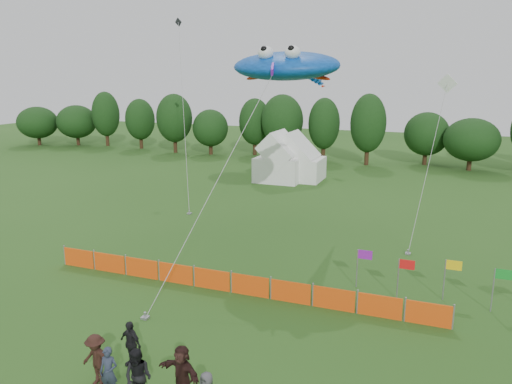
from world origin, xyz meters
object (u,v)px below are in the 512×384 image
(barrier_fence, at_px, (231,282))
(spectator_d, at_px, (130,343))
(stingray_kite, at_px, (289,66))
(spectator_c, at_px, (96,360))
(spectator_f, at_px, (182,372))
(tent_right, at_px, (297,161))
(spectator_b, at_px, (138,377))
(tent_left, at_px, (280,161))
(spectator_a, at_px, (109,372))

(barrier_fence, bearing_deg, spectator_d, -96.71)
(spectator_d, xyz_separation_m, stingray_kite, (0.98, 15.26, 9.80))
(spectator_c, bearing_deg, stingray_kite, 96.04)
(spectator_d, xyz_separation_m, spectator_f, (2.65, -1.00, 0.07))
(tent_right, distance_m, spectator_b, 35.70)
(spectator_c, distance_m, spectator_d, 1.44)
(spectator_d, bearing_deg, tent_right, 110.76)
(tent_left, height_order, tent_right, tent_left)
(spectator_b, xyz_separation_m, spectator_f, (1.13, 0.76, -0.02))
(spectator_f, xyz_separation_m, stingray_kite, (-1.67, 16.25, 9.73))
(tent_left, xyz_separation_m, stingray_kite, (6.15, -17.12, 8.69))
(tent_left, xyz_separation_m, spectator_c, (4.79, -33.76, -1.05))
(spectator_c, height_order, spectator_f, spectator_f)
(barrier_fence, relative_size, spectator_f, 10.79)
(spectator_a, relative_size, spectator_d, 0.99)
(spectator_a, height_order, spectator_f, spectator_f)
(tent_right, height_order, spectator_d, tent_right)
(spectator_a, xyz_separation_m, spectator_c, (-0.75, 0.33, 0.07))
(tent_right, height_order, spectator_c, tent_right)
(barrier_fence, xyz_separation_m, spectator_f, (1.83, -7.93, 0.42))
(spectator_a, bearing_deg, barrier_fence, 77.06)
(tent_left, relative_size, spectator_a, 2.62)
(barrier_fence, bearing_deg, tent_left, 103.25)
(stingray_kite, bearing_deg, spectator_c, -94.68)
(tent_right, xyz_separation_m, spectator_c, (3.41, -34.91, -0.90))
(spectator_b, height_order, spectator_f, spectator_b)
(barrier_fence, relative_size, spectator_a, 11.81)
(spectator_b, bearing_deg, spectator_a, 172.28)
(tent_left, xyz_separation_m, spectator_d, (5.18, -32.37, -1.11))
(tent_right, bearing_deg, spectator_b, -81.43)
(spectator_c, distance_m, spectator_f, 3.06)
(spectator_a, relative_size, spectator_c, 0.92)
(spectator_d, bearing_deg, spectator_b, -34.83)
(tent_left, distance_m, spectator_a, 34.55)
(spectator_a, distance_m, spectator_c, 0.82)
(spectator_f, bearing_deg, barrier_fence, 118.99)
(spectator_c, xyz_separation_m, spectator_f, (3.04, 0.39, 0.01))
(spectator_d, bearing_deg, spectator_f, -6.33)
(tent_right, bearing_deg, spectator_a, -83.27)
(tent_left, distance_m, spectator_d, 32.80)
(spectator_a, height_order, spectator_b, spectator_b)
(stingray_kite, bearing_deg, tent_right, 104.63)
(barrier_fence, height_order, spectator_b, spectator_b)
(tent_right, relative_size, spectator_b, 2.69)
(tent_right, xyz_separation_m, stingray_kite, (4.77, -18.27, 8.84))
(spectator_a, xyz_separation_m, spectator_d, (-0.37, 1.71, 0.01))
(spectator_b, distance_m, stingray_kite, 19.60)
(spectator_c, bearing_deg, barrier_fence, 92.49)
(spectator_d, distance_m, spectator_f, 2.83)
(barrier_fence, distance_m, spectator_c, 8.41)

